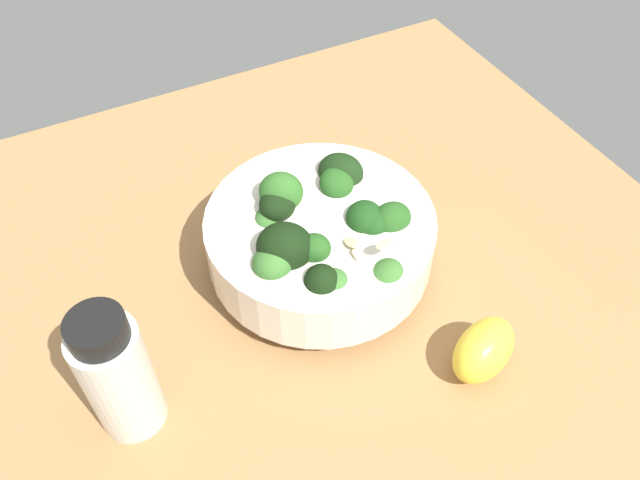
% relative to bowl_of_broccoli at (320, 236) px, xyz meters
% --- Properties ---
extents(ground_plane, '(0.71, 0.71, 0.03)m').
position_rel_bowl_of_broccoli_xyz_m(ground_plane, '(-0.01, -0.01, -0.06)').
color(ground_plane, '#996D42').
extents(bowl_of_broccoli, '(0.21, 0.21, 0.11)m').
position_rel_bowl_of_broccoli_xyz_m(bowl_of_broccoli, '(0.00, 0.00, 0.00)').
color(bowl_of_broccoli, silver).
rests_on(bowl_of_broccoli, ground_plane).
extents(lemon_wedge, '(0.06, 0.08, 0.05)m').
position_rel_bowl_of_broccoli_xyz_m(lemon_wedge, '(-0.16, -0.07, -0.02)').
color(lemon_wedge, yellow).
rests_on(lemon_wedge, ground_plane).
extents(bottle_tall, '(0.05, 0.05, 0.13)m').
position_rel_bowl_of_broccoli_xyz_m(bottle_tall, '(-0.07, 0.20, 0.01)').
color(bottle_tall, beige).
rests_on(bottle_tall, ground_plane).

